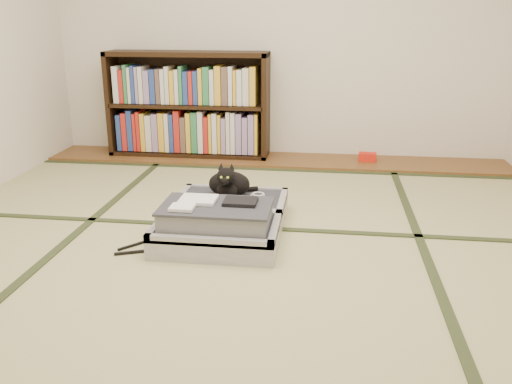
# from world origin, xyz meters

# --- Properties ---
(floor) EXTENTS (4.50, 4.50, 0.00)m
(floor) POSITION_xyz_m (0.00, 0.00, 0.00)
(floor) COLOR tan
(floor) RESTS_ON ground
(wood_strip) EXTENTS (4.00, 0.50, 0.02)m
(wood_strip) POSITION_xyz_m (0.00, 2.00, 0.01)
(wood_strip) COLOR brown
(wood_strip) RESTS_ON ground
(red_item) EXTENTS (0.16, 0.10, 0.07)m
(red_item) POSITION_xyz_m (0.80, 2.03, 0.06)
(red_item) COLOR red
(red_item) RESTS_ON wood_strip
(tatami_borders) EXTENTS (4.00, 4.50, 0.01)m
(tatami_borders) POSITION_xyz_m (0.00, 0.49, 0.00)
(tatami_borders) COLOR #2D381E
(tatami_borders) RESTS_ON ground
(bookcase) EXTENTS (1.42, 0.33, 0.92)m
(bookcase) POSITION_xyz_m (-0.79, 2.07, 0.45)
(bookcase) COLOR black
(bookcase) RESTS_ON wood_strip
(suitcase) EXTENTS (0.68, 0.91, 0.27)m
(suitcase) POSITION_xyz_m (-0.14, 0.29, 0.09)
(suitcase) COLOR #B9B9BE
(suitcase) RESTS_ON floor
(cat) EXTENTS (0.30, 0.31, 0.24)m
(cat) POSITION_xyz_m (-0.15, 0.58, 0.22)
(cat) COLOR black
(cat) RESTS_ON suitcase
(cable_coil) EXTENTS (0.09, 0.09, 0.02)m
(cable_coil) POSITION_xyz_m (0.03, 0.62, 0.14)
(cable_coil) COLOR white
(cable_coil) RESTS_ON suitcase
(hanger) EXTENTS (0.38, 0.24, 0.01)m
(hanger) POSITION_xyz_m (-0.49, 0.02, 0.01)
(hanger) COLOR black
(hanger) RESTS_ON floor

